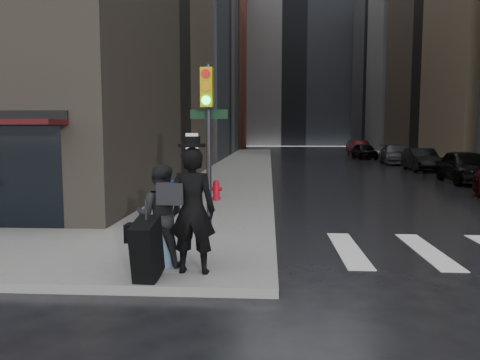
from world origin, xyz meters
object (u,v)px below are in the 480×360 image
object	(u,v)px
parked_car_1	(466,166)
parked_car_2	(421,160)
traffic_light	(206,125)
fire_hydrant	(216,191)
parked_car_4	(364,151)
parked_car_5	(359,148)
man_overcoat	(183,216)
man_jeans	(160,215)
parked_car_3	(395,154)

from	to	relation	value
parked_car_1	parked_car_2	distance (m)	6.74
traffic_light	parked_car_2	distance (m)	22.23
fire_hydrant	parked_car_4	xyz separation A→B (m)	(10.41, 27.62, 0.24)
parked_car_4	parked_car_5	world-z (taller)	parked_car_5
fire_hydrant	parked_car_5	xyz separation A→B (m)	(11.22, 34.36, 0.32)
man_overcoat	man_jeans	bearing A→B (deg)	-41.84
parked_car_1	parked_car_3	bearing A→B (deg)	93.36
traffic_light	parked_car_3	size ratio (longest dim) A/B	0.75
fire_hydrant	parked_car_4	distance (m)	29.52
fire_hydrant	parked_car_5	bearing A→B (deg)	71.92
man_overcoat	parked_car_3	size ratio (longest dim) A/B	0.45
traffic_light	parked_car_5	size ratio (longest dim) A/B	0.80
parked_car_2	parked_car_3	bearing A→B (deg)	90.14
fire_hydrant	parked_car_4	bearing A→B (deg)	69.35
man_jeans	fire_hydrant	distance (m)	7.74
fire_hydrant	parked_car_2	distance (m)	18.05
parked_car_1	parked_car_2	world-z (taller)	parked_car_1
man_overcoat	parked_car_2	distance (m)	24.83
parked_car_2	man_overcoat	bearing A→B (deg)	-114.00
fire_hydrant	parked_car_1	world-z (taller)	parked_car_1
man_overcoat	parked_car_2	world-z (taller)	man_overcoat
parked_car_5	man_jeans	bearing A→B (deg)	-110.75
fire_hydrant	parked_car_1	bearing A→B (deg)	33.59
parked_car_1	parked_car_4	bearing A→B (deg)	96.56
parked_car_2	parked_car_3	xyz separation A→B (m)	(0.20, 6.74, 0.02)
man_overcoat	parked_car_3	world-z (taller)	man_overcoat
parked_car_3	fire_hydrant	bearing A→B (deg)	-114.50
parked_car_2	parked_car_3	size ratio (longest dim) A/B	0.86
man_overcoat	fire_hydrant	xyz separation A→B (m)	(-0.40, 8.20, -0.64)
parked_car_5	parked_car_3	bearing A→B (deg)	-94.91
man_overcoat	parked_car_5	world-z (taller)	man_overcoat
traffic_light	fire_hydrant	xyz separation A→B (m)	(-0.38, 5.18, -2.12)
man_jeans	fire_hydrant	bearing A→B (deg)	-89.91
man_overcoat	parked_car_2	bearing A→B (deg)	-113.02
man_overcoat	parked_car_1	xyz separation A→B (m)	(10.75, 15.61, -0.31)
parked_car_5	man_overcoat	bearing A→B (deg)	-109.98
fire_hydrant	parked_car_5	size ratio (longest dim) A/B	0.14
parked_car_3	parked_car_5	bearing A→B (deg)	94.96
parked_car_3	traffic_light	bearing A→B (deg)	-108.78
traffic_light	fire_hydrant	bearing A→B (deg)	96.72
parked_car_2	parked_car_1	bearing A→B (deg)	-88.71
man_jeans	parked_car_4	xyz separation A→B (m)	(10.49, 35.34, -0.32)
man_overcoat	traffic_light	xyz separation A→B (m)	(-0.02, 3.02, 1.48)
parked_car_1	parked_car_2	xyz separation A→B (m)	(0.06, 6.74, -0.08)
parked_car_2	parked_car_3	distance (m)	6.74
parked_car_4	parked_car_5	xyz separation A→B (m)	(0.81, 6.74, 0.08)
man_jeans	parked_car_4	size ratio (longest dim) A/B	0.42
man_overcoat	parked_car_4	bearing A→B (deg)	-102.81
fire_hydrant	parked_car_5	distance (m)	36.15
traffic_light	parked_car_2	xyz separation A→B (m)	(10.83, 19.33, -1.87)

